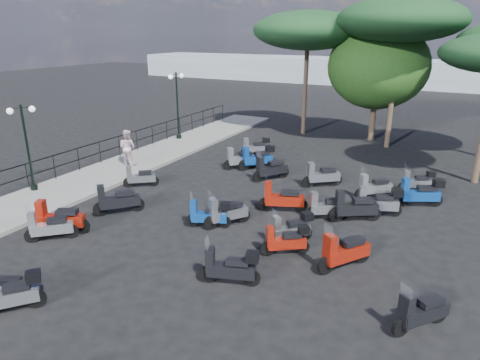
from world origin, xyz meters
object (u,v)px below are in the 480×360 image
at_px(scooter_4, 240,159).
at_px(scooter_14, 291,229).
at_px(scooter_24, 421,312).
at_px(scooter_28, 420,193).
at_px(scooter_3, 140,177).
at_px(pine_0, 401,20).
at_px(scooter_19, 286,241).
at_px(scooter_27, 417,182).
at_px(scooter_8, 226,213).
at_px(lamp_post_2, 177,101).
at_px(scooter_20, 378,202).
at_px(scooter_2, 59,219).
at_px(scooter_18, 230,268).
at_px(lamp_post_1, 27,142).
at_px(scooter_13, 209,215).
at_px(scooter_6, 1,288).
at_px(scooter_21, 326,207).
at_px(pedestrian_far, 127,147).
at_px(scooter_1, 49,227).
at_px(scooter_26, 354,208).
at_px(scooter_15, 282,199).
at_px(broadleaf_tree, 378,66).
at_px(pine_2, 308,31).
at_px(scooter_7, 9,295).
at_px(scooter_10, 257,158).
at_px(scooter_9, 117,201).
at_px(scooter_5, 256,147).
at_px(scooter_11, 270,169).
at_px(scooter_25, 344,252).
at_px(scooter_16, 322,176).
at_px(scooter_22, 374,187).

bearing_deg(scooter_4, scooter_14, 173.08).
height_order(scooter_24, scooter_28, scooter_28).
bearing_deg(scooter_3, pine_0, -72.02).
distance_m(scooter_19, scooter_27, 8.04).
bearing_deg(scooter_8, scooter_14, -149.40).
relative_size(lamp_post_2, scooter_20, 2.36).
height_order(scooter_2, scooter_18, scooter_2).
bearing_deg(scooter_28, lamp_post_1, 86.20).
bearing_deg(scooter_13, scooter_20, -76.53).
xyz_separation_m(scooter_6, scooter_21, (5.65, 8.54, 0.03)).
distance_m(pedestrian_far, scooter_2, 7.28).
bearing_deg(scooter_1, pedestrian_far, -19.52).
height_order(scooter_26, scooter_28, scooter_26).
distance_m(lamp_post_1, scooter_15, 10.41).
distance_m(scooter_1, scooter_15, 8.01).
xyz_separation_m(scooter_24, scooter_26, (-2.70, 5.15, 0.07)).
bearing_deg(scooter_4, broadleaf_tree, -72.44).
height_order(scooter_18, pine_2, pine_2).
relative_size(scooter_19, scooter_26, 0.79).
bearing_deg(scooter_19, scooter_27, -56.03).
distance_m(scooter_7, scooter_28, 13.96).
height_order(scooter_4, scooter_10, scooter_10).
xyz_separation_m(scooter_9, scooter_20, (8.52, 4.19, 0.02)).
distance_m(scooter_19, scooter_20, 4.61).
xyz_separation_m(lamp_post_2, scooter_10, (6.67, -2.93, -1.86)).
height_order(scooter_1, scooter_5, scooter_1).
bearing_deg(scooter_14, scooter_27, -72.61).
bearing_deg(scooter_26, lamp_post_1, 73.25).
height_order(scooter_21, scooter_27, scooter_21).
height_order(scooter_4, broadleaf_tree, broadleaf_tree).
bearing_deg(scooter_3, scooter_6, 159.92).
bearing_deg(pine_0, scooter_27, -71.36).
bearing_deg(scooter_6, pedestrian_far, 3.70).
distance_m(scooter_24, pine_2, 20.39).
relative_size(scooter_4, scooter_19, 1.06).
bearing_deg(scooter_15, scooter_10, 14.17).
bearing_deg(scooter_3, scooter_28, -110.68).
distance_m(scooter_11, scooter_26, 5.16).
distance_m(scooter_24, scooter_28, 7.70).
bearing_deg(scooter_9, scooter_28, -106.73).
height_order(scooter_25, broadleaf_tree, broadleaf_tree).
xyz_separation_m(lamp_post_1, scooter_9, (4.55, -0.01, -1.66)).
relative_size(scooter_15, scooter_19, 1.34).
xyz_separation_m(pedestrian_far, scooter_18, (9.35, -6.72, -0.53)).
xyz_separation_m(scooter_8, scooter_21, (2.90, 2.12, -0.02)).
distance_m(scooter_13, scooter_14, 2.90).
xyz_separation_m(scooter_16, scooter_24, (4.76, -8.08, -0.04)).
bearing_deg(scooter_22, lamp_post_1, 74.76).
relative_size(scooter_5, scooter_22, 0.98).
xyz_separation_m(scooter_6, scooter_7, (0.52, -0.16, 0.06)).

